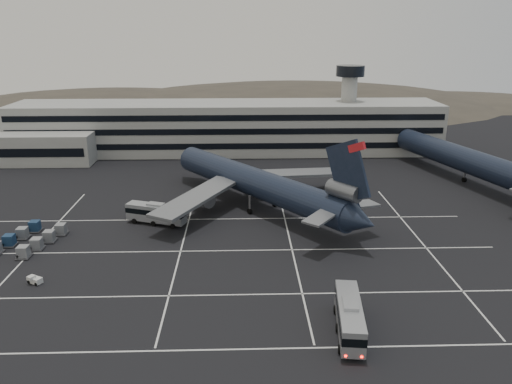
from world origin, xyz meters
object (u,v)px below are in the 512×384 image
at_px(bus_far, 156,213).
at_px(uld_cluster, 30,239).
at_px(trijet_main, 258,183).
at_px(bus_near, 349,316).

height_order(bus_far, uld_cluster, bus_far).
bearing_deg(bus_far, uld_cluster, 132.72).
bearing_deg(uld_cluster, trijet_main, 22.56).
xyz_separation_m(bus_near, bus_far, (-28.07, 35.15, -0.10)).
bearing_deg(uld_cluster, bus_near, -29.32).
bearing_deg(trijet_main, uld_cluster, 165.26).
distance_m(bus_near, uld_cluster, 54.77).
relative_size(bus_far, uld_cluster, 0.85).
relative_size(trijet_main, uld_cluster, 3.65).
height_order(bus_near, uld_cluster, bus_near).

